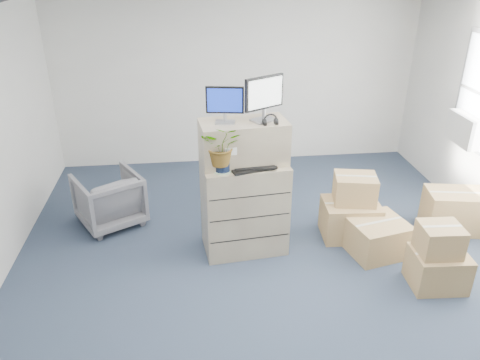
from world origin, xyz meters
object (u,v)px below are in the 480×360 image
at_px(potted_plant, 222,150).
at_px(office_chair, 109,197).
at_px(filing_cabinet_lower, 244,207).
at_px(keyboard, 253,168).
at_px(monitor_right, 264,96).
at_px(water_bottle, 246,150).
at_px(monitor_left, 225,103).

height_order(potted_plant, office_chair, potted_plant).
distance_m(filing_cabinet_lower, office_chair, 1.91).
bearing_deg(keyboard, office_chair, 137.26).
distance_m(monitor_right, office_chair, 2.58).
relative_size(water_bottle, office_chair, 0.34).
bearing_deg(office_chair, potted_plant, 117.07).
relative_size(keyboard, potted_plant, 0.94).
distance_m(monitor_left, monitor_right, 0.44).
bearing_deg(potted_plant, filing_cabinet_lower, 34.73).
bearing_deg(monitor_right, office_chair, 129.65).
bearing_deg(water_bottle, monitor_right, -9.85).
xyz_separation_m(monitor_right, office_chair, (-1.95, 0.73, -1.52)).
bearing_deg(keyboard, monitor_right, 40.78).
height_order(filing_cabinet_lower, keyboard, keyboard).
distance_m(monitor_left, keyboard, 0.79).
distance_m(monitor_left, potted_plant, 0.52).
height_order(keyboard, water_bottle, water_bottle).
bearing_deg(water_bottle, office_chair, 158.40).
xyz_separation_m(monitor_left, office_chair, (-1.51, 0.76, -1.47)).
bearing_deg(water_bottle, potted_plant, -137.49).
relative_size(monitor_left, monitor_right, 0.82).
bearing_deg(potted_plant, monitor_right, 26.30).
xyz_separation_m(keyboard, water_bottle, (-0.05, 0.25, 0.12)).
xyz_separation_m(potted_plant, office_chair, (-1.46, 0.97, -1.01)).
xyz_separation_m(monitor_left, water_bottle, (0.25, 0.06, -0.59)).
bearing_deg(monitor_right, potted_plant, 176.46).
bearing_deg(monitor_left, filing_cabinet_lower, 1.51).
relative_size(monitor_left, potted_plant, 0.76).
relative_size(keyboard, water_bottle, 1.91).
relative_size(filing_cabinet_lower, monitor_left, 2.76).
distance_m(filing_cabinet_lower, monitor_right, 1.37).
bearing_deg(monitor_left, office_chair, 162.49).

